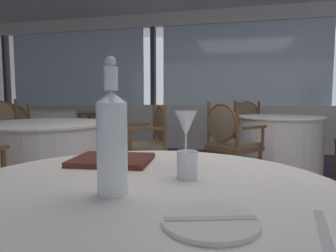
% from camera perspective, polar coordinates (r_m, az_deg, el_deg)
% --- Properties ---
extents(ground_plane, '(14.21, 14.21, 0.00)m').
position_cam_1_polar(ground_plane, '(2.38, 12.04, -19.85)').
color(ground_plane, '#47384C').
extents(window_wall_far, '(10.93, 0.14, 2.61)m').
position_cam_1_polar(window_wall_far, '(5.87, 13.65, 5.66)').
color(window_wall_far, silver).
rests_on(window_wall_far, ground_plane).
extents(side_plate, '(0.20, 0.20, 0.01)m').
position_cam_1_polar(side_plate, '(0.64, 7.56, -17.13)').
color(side_plate, silver).
rests_on(side_plate, foreground_table).
extents(butter_knife, '(0.18, 0.07, 0.00)m').
position_cam_1_polar(butter_knife, '(0.64, 7.57, -16.70)').
color(butter_knife, silver).
rests_on(butter_knife, foreground_table).
extents(dinner_fork, '(0.04, 0.21, 0.00)m').
position_cam_1_polar(dinner_fork, '(0.67, 26.95, -16.96)').
color(dinner_fork, silver).
rests_on(dinner_fork, foreground_table).
extents(water_bottle, '(0.08, 0.08, 0.35)m').
position_cam_1_polar(water_bottle, '(0.80, -10.37, -2.44)').
color(water_bottle, white).
rests_on(water_bottle, foreground_table).
extents(wine_glass, '(0.08, 0.08, 0.20)m').
position_cam_1_polar(wine_glass, '(1.13, 3.35, 0.22)').
color(wine_glass, white).
rests_on(wine_glass, foreground_table).
extents(water_tumbler, '(0.06, 0.06, 0.08)m').
position_cam_1_polar(water_tumbler, '(0.96, 3.60, -7.11)').
color(water_tumbler, white).
rests_on(water_tumbler, foreground_table).
extents(menu_book, '(0.31, 0.27, 0.02)m').
position_cam_1_polar(menu_book, '(1.20, -10.32, -6.21)').
color(menu_book, '#512319').
rests_on(menu_book, foreground_table).
extents(background_table_0, '(1.07, 1.07, 0.76)m').
position_cam_1_polar(background_table_0, '(4.19, 19.93, -3.51)').
color(background_table_0, white).
rests_on(background_table_0, ground_plane).
extents(dining_chair_0_0, '(0.63, 0.60, 0.95)m').
position_cam_1_polar(dining_chair_0_0, '(5.03, 14.89, 0.06)').
color(dining_chair_0_0, brown).
rests_on(dining_chair_0_0, ground_plane).
extents(dining_chair_0_1, '(0.66, 0.65, 0.96)m').
position_cam_1_polar(dining_chair_0_1, '(3.39, 11.31, -2.20)').
color(dining_chair_0_1, brown).
rests_on(dining_chair_0_1, ground_plane).
extents(background_table_1, '(1.25, 1.25, 0.76)m').
position_cam_1_polar(background_table_1, '(3.25, -22.04, -6.13)').
color(background_table_1, white).
rests_on(background_table_1, ground_plane).
extents(dining_chair_1_0, '(0.63, 0.65, 0.93)m').
position_cam_1_polar(dining_chair_1_0, '(3.29, -3.67, -2.53)').
color(dining_chair_1_0, brown).
rests_on(dining_chair_1_0, ground_plane).
extents(dining_chair_1_1, '(0.62, 0.65, 0.98)m').
position_cam_1_polar(dining_chair_1_1, '(4.19, -28.27, -1.15)').
color(dining_chair_1_1, brown).
rests_on(dining_chair_1_1, ground_plane).
extents(background_table_3, '(1.26, 1.26, 0.76)m').
position_cam_1_polar(background_table_3, '(5.90, -22.55, -1.06)').
color(background_table_3, white).
rests_on(background_table_3, ground_plane).
extents(dining_chair_3_0, '(0.66, 0.65, 0.93)m').
position_cam_1_polar(dining_chair_3_0, '(6.21, -13.07, 1.00)').
color(dining_chair_3_0, brown).
rests_on(dining_chair_3_0, ground_plane).
extents(dining_chair_3_2, '(0.63, 0.59, 0.91)m').
position_cam_1_polar(dining_chair_3_2, '(4.88, -26.14, -0.76)').
color(dining_chair_3_2, brown).
rests_on(dining_chair_3_2, ground_plane).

